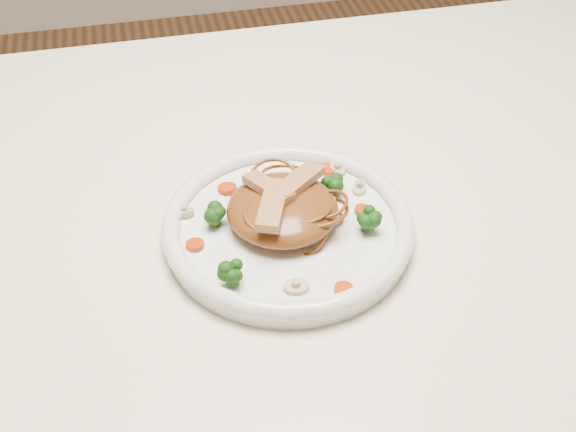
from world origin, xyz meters
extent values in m
cube|color=beige|center=(0.00, 0.00, 0.73)|extent=(1.20, 0.80, 0.04)
cylinder|color=brown|center=(0.54, 0.34, 0.35)|extent=(0.06, 0.06, 0.71)
cylinder|color=white|center=(-0.01, -0.08, 0.76)|extent=(0.29, 0.29, 0.02)
ellipsoid|color=brown|center=(-0.01, -0.07, 0.78)|extent=(0.15, 0.15, 0.04)
cube|color=tan|center=(0.01, -0.06, 0.81)|extent=(0.07, 0.06, 0.01)
cube|color=tan|center=(-0.03, -0.06, 0.81)|extent=(0.05, 0.06, 0.01)
cube|color=tan|center=(-0.03, -0.09, 0.81)|extent=(0.05, 0.08, 0.01)
cylinder|color=#B23306|center=(0.06, 0.00, 0.77)|extent=(0.02, 0.02, 0.00)
cylinder|color=#B23306|center=(-0.11, -0.09, 0.77)|extent=(0.02, 0.02, 0.00)
cylinder|color=#B23306|center=(0.07, -0.08, 0.77)|extent=(0.02, 0.02, 0.00)
cylinder|color=#B23306|center=(-0.06, -0.01, 0.77)|extent=(0.03, 0.03, 0.00)
cylinder|color=#B23306|center=(0.02, -0.18, 0.77)|extent=(0.02, 0.02, 0.00)
cylinder|color=beige|center=(-0.02, -0.17, 0.77)|extent=(0.03, 0.03, 0.01)
cylinder|color=beige|center=(0.08, -0.04, 0.77)|extent=(0.03, 0.03, 0.01)
cylinder|color=beige|center=(-0.11, -0.04, 0.77)|extent=(0.03, 0.03, 0.01)
cylinder|color=beige|center=(0.07, 0.00, 0.77)|extent=(0.03, 0.03, 0.01)
camera|label=1|loc=(-0.14, -0.65, 1.29)|focal=46.24mm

